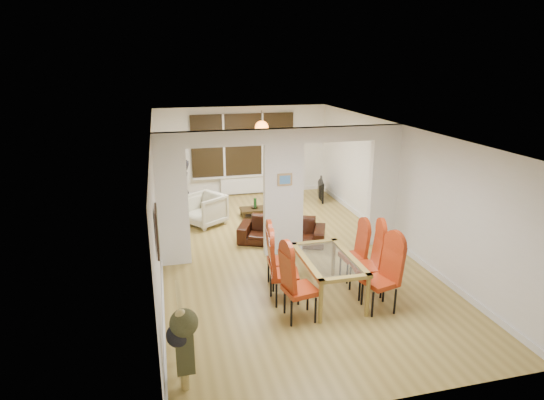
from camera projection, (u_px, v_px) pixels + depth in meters
name	position (u px, v px, depth m)	size (l,w,h in m)	color
floor	(283.00, 252.00, 9.53)	(5.00, 9.00, 0.01)	olive
room_walls	(283.00, 193.00, 9.15)	(5.00, 9.00, 2.60)	silver
divider_wall	(283.00, 193.00, 9.15)	(5.00, 0.18, 2.60)	white
bay_window_blinds	(243.00, 145.00, 13.21)	(3.00, 0.08, 1.80)	black
radiator	(244.00, 185.00, 13.52)	(1.40, 0.08, 0.50)	white
pendant_light	(262.00, 128.00, 12.03)	(0.36, 0.36, 0.36)	orange
stair_newel	(181.00, 327.00, 5.88)	(0.40, 1.20, 1.10)	tan
wall_poster	(157.00, 231.00, 6.27)	(0.04, 0.52, 0.67)	gray
pillar_photo	(285.00, 180.00, 8.97)	(0.30, 0.03, 0.25)	#4C8CD8
dining_table	(328.00, 277.00, 7.63)	(0.87, 1.55, 0.73)	olive
dining_chair_la	(300.00, 284.00, 6.94)	(0.46, 0.46, 1.16)	#9F2D10
dining_chair_lb	(285.00, 270.00, 7.45)	(0.45, 0.45, 1.13)	#9F2D10
dining_chair_lc	(281.00, 257.00, 7.96)	(0.44, 0.44, 1.10)	#9F2D10
dining_chair_ra	(380.00, 276.00, 7.19)	(0.47, 0.47, 1.16)	#9F2D10
dining_chair_rb	(367.00, 262.00, 7.67)	(0.47, 0.47, 1.18)	#9F2D10
dining_chair_rc	(353.00, 253.00, 8.24)	(0.41, 0.41, 1.02)	#9F2D10
sofa	(282.00, 231.00, 9.97)	(1.88, 0.73, 0.55)	black
armchair	(205.00, 210.00, 11.03)	(0.84, 0.82, 0.77)	beige
person	(183.00, 191.00, 11.21)	(0.37, 0.57, 1.55)	black
television	(318.00, 189.00, 13.11)	(0.13, 1.00, 0.57)	black
coffee_table	(259.00, 212.00, 11.71)	(0.94, 0.47, 0.22)	black
bottle	(255.00, 203.00, 11.59)	(0.07, 0.07, 0.30)	#143F19
bowl	(255.00, 207.00, 11.67)	(0.20, 0.20, 0.05)	black
shoes	(287.00, 256.00, 9.24)	(0.23, 0.25, 0.10)	black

